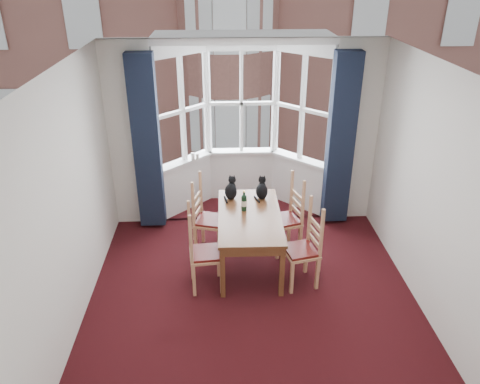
{
  "coord_description": "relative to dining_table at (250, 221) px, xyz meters",
  "views": [
    {
      "loc": [
        -0.38,
        -4.36,
        3.73
      ],
      "look_at": [
        -0.12,
        1.05,
        1.05
      ],
      "focal_mm": 35.0,
      "sensor_mm": 36.0,
      "label": 1
    }
  ],
  "objects": [
    {
      "name": "ceiling",
      "position": [
        -0.01,
        -0.98,
        2.14
      ],
      "size": [
        4.5,
        4.5,
        0.0
      ],
      "primitive_type": "plane",
      "rotation": [
        3.14,
        0.0,
        0.0
      ],
      "color": "white",
      "rests_on": "floor"
    },
    {
      "name": "wall_back_pier_left",
      "position": [
        -1.66,
        1.27,
        0.74
      ],
      "size": [
        0.7,
        0.12,
        2.8
      ],
      "primitive_type": "cube",
      "color": "silver",
      "rests_on": "floor"
    },
    {
      "name": "curtain_left",
      "position": [
        -1.43,
        1.09,
        0.69
      ],
      "size": [
        0.38,
        0.22,
        2.6
      ],
      "primitive_type": "cube",
      "color": "#161E32",
      "rests_on": "floor"
    },
    {
      "name": "chair_left_near",
      "position": [
        -0.66,
        -0.49,
        -0.19
      ],
      "size": [
        0.44,
        0.46,
        0.92
      ],
      "color": "tan",
      "rests_on": "floor"
    },
    {
      "name": "candle_short",
      "position": [
        -0.73,
        1.65,
        0.26
      ],
      "size": [
        0.06,
        0.06,
        0.1
      ],
      "primitive_type": "cylinder",
      "color": "white",
      "rests_on": "bay_window"
    },
    {
      "name": "cat_left",
      "position": [
        -0.23,
        0.5,
        0.21
      ],
      "size": [
        0.23,
        0.27,
        0.33
      ],
      "color": "black",
      "rests_on": "dining_table"
    },
    {
      "name": "wine_bottle",
      "position": [
        -0.07,
        0.13,
        0.21
      ],
      "size": [
        0.07,
        0.07,
        0.29
      ],
      "color": "black",
      "rests_on": "dining_table"
    },
    {
      "name": "candle_tall",
      "position": [
        -0.8,
        1.62,
        0.27
      ],
      "size": [
        0.06,
        0.06,
        0.12
      ],
      "primitive_type": "cylinder",
      "color": "white",
      "rests_on": "bay_window"
    },
    {
      "name": "wall_near",
      "position": [
        -0.01,
        -3.23,
        0.74
      ],
      "size": [
        4.0,
        0.0,
        4.0
      ],
      "primitive_type": "plane",
      "rotation": [
        -1.57,
        0.0,
        0.0
      ],
      "color": "silver",
      "rests_on": "floor"
    },
    {
      "name": "wall_left",
      "position": [
        -2.01,
        -0.98,
        0.74
      ],
      "size": [
        0.0,
        4.5,
        4.5
      ],
      "primitive_type": "plane",
      "rotation": [
        1.57,
        0.0,
        1.57
      ],
      "color": "silver",
      "rests_on": "floor"
    },
    {
      "name": "chair_left_far",
      "position": [
        -0.61,
        0.36,
        -0.19
      ],
      "size": [
        0.49,
        0.51,
        0.92
      ],
      "color": "tan",
      "rests_on": "floor"
    },
    {
      "name": "floor",
      "position": [
        -0.01,
        -0.98,
        -0.66
      ],
      "size": [
        4.5,
        4.5,
        0.0
      ],
      "primitive_type": "plane",
      "color": "black",
      "rests_on": "ground"
    },
    {
      "name": "tenement_building",
      "position": [
        -0.01,
        13.03,
        0.94
      ],
      "size": [
        18.4,
        7.8,
        15.2
      ],
      "color": "#93584C",
      "rests_on": "street"
    },
    {
      "name": "street",
      "position": [
        -0.01,
        31.27,
        -6.66
      ],
      "size": [
        80.0,
        80.0,
        0.0
      ],
      "primitive_type": "plane",
      "color": "#333335",
      "rests_on": "ground"
    },
    {
      "name": "bay_window",
      "position": [
        -0.01,
        1.77,
        0.74
      ],
      "size": [
        2.76,
        0.94,
        2.8
      ],
      "color": "white",
      "rests_on": "floor"
    },
    {
      "name": "cat_right",
      "position": [
        0.2,
        0.49,
        0.21
      ],
      "size": [
        0.19,
        0.25,
        0.32
      ],
      "color": "black",
      "rests_on": "dining_table"
    },
    {
      "name": "chair_right_near",
      "position": [
        0.7,
        -0.45,
        -0.19
      ],
      "size": [
        0.48,
        0.5,
        0.92
      ],
      "color": "tan",
      "rests_on": "floor"
    },
    {
      "name": "dining_table",
      "position": [
        0.0,
        0.0,
        0.0
      ],
      "size": [
        0.84,
        1.54,
        0.75
      ],
      "color": "brown",
      "rests_on": "floor"
    },
    {
      "name": "wall_back_pier_right",
      "position": [
        1.64,
        1.27,
        0.74
      ],
      "size": [
        0.7,
        0.12,
        2.8
      ],
      "primitive_type": "cube",
      "color": "silver",
      "rests_on": "floor"
    },
    {
      "name": "wall_right",
      "position": [
        1.99,
        -0.98,
        0.74
      ],
      "size": [
        0.0,
        4.5,
        4.5
      ],
      "primitive_type": "plane",
      "rotation": [
        1.57,
        0.0,
        -1.57
      ],
      "color": "silver",
      "rests_on": "floor"
    },
    {
      "name": "chair_right_far",
      "position": [
        0.59,
        0.33,
        -0.19
      ],
      "size": [
        0.5,
        0.52,
        0.92
      ],
      "color": "tan",
      "rests_on": "floor"
    },
    {
      "name": "curtain_right",
      "position": [
        1.41,
        1.09,
        0.69
      ],
      "size": [
        0.38,
        0.22,
        2.6
      ],
      "primitive_type": "cube",
      "color": "#161E32",
      "rests_on": "floor"
    }
  ]
}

